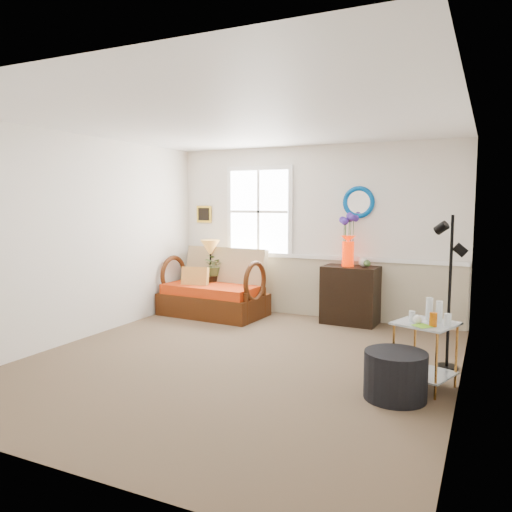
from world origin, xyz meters
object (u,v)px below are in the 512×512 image
at_px(ottoman, 395,375).
at_px(loveseat, 213,282).
at_px(cabinet, 351,295).
at_px(floor_lamp, 450,293).
at_px(lamp_stand, 210,293).
at_px(side_table, 425,355).

bearing_deg(ottoman, loveseat, 145.14).
height_order(cabinet, floor_lamp, floor_lamp).
relative_size(floor_lamp, ottoman, 2.92).
distance_m(loveseat, ottoman, 3.85).
bearing_deg(ottoman, cabinet, 112.72).
relative_size(lamp_stand, cabinet, 0.69).
relative_size(loveseat, cabinet, 1.89).
height_order(cabinet, side_table, cabinet).
xyz_separation_m(loveseat, lamp_stand, (-0.23, 0.29, -0.23)).
xyz_separation_m(floor_lamp, ottoman, (-0.35, -1.07, -0.60)).
relative_size(lamp_stand, ottoman, 1.03).
distance_m(loveseat, lamp_stand, 0.44).
xyz_separation_m(lamp_stand, cabinet, (2.30, 0.11, 0.13)).
bearing_deg(loveseat, ottoman, -31.19).
height_order(lamp_stand, side_table, side_table).
xyz_separation_m(loveseat, ottoman, (3.15, -2.19, -0.30)).
relative_size(loveseat, ottoman, 2.83).
xyz_separation_m(loveseat, side_table, (3.35, -1.80, -0.20)).
relative_size(side_table, ottoman, 1.13).
height_order(lamp_stand, ottoman, lamp_stand).
xyz_separation_m(loveseat, cabinet, (2.06, 0.40, -0.10)).
height_order(loveseat, lamp_stand, loveseat).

